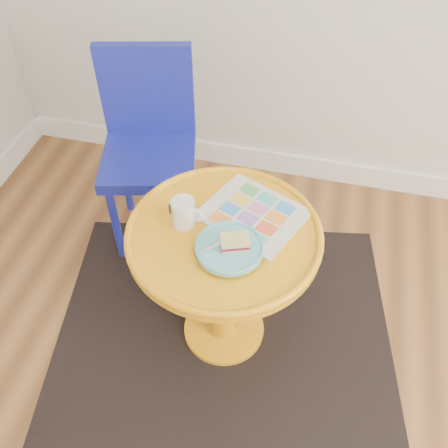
% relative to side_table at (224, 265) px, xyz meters
% --- Properties ---
extents(room_walls, '(4.00, 4.00, 4.00)m').
position_rel_side_table_xyz_m(room_walls, '(-0.33, 0.01, -0.36)').
color(room_walls, silver).
rests_on(room_walls, ground).
extents(rug, '(1.48, 1.32, 0.01)m').
position_rel_side_table_xyz_m(rug, '(0.00, 0.00, -0.42)').
color(rug, black).
rests_on(rug, ground).
extents(side_table, '(0.62, 0.62, 0.59)m').
position_rel_side_table_xyz_m(side_table, '(0.00, 0.00, 0.00)').
color(side_table, orange).
rests_on(side_table, ground).
extents(chair, '(0.45, 0.45, 0.85)m').
position_rel_side_table_xyz_m(chair, '(-0.44, 0.52, 0.07)').
color(chair, '#172099').
rests_on(chair, ground).
extents(newspaper, '(0.38, 0.36, 0.01)m').
position_rel_side_table_xyz_m(newspaper, '(0.07, 0.10, 0.17)').
color(newspaper, silver).
rests_on(newspaper, side_table).
extents(mug, '(0.11, 0.07, 0.10)m').
position_rel_side_table_xyz_m(mug, '(-0.13, 0.01, 0.22)').
color(mug, white).
rests_on(mug, side_table).
extents(plate, '(0.21, 0.21, 0.02)m').
position_rel_side_table_xyz_m(plate, '(0.04, -0.07, 0.18)').
color(plate, '#5FB9C9').
rests_on(plate, newspaper).
extents(cake_slice, '(0.10, 0.08, 0.04)m').
position_rel_side_table_xyz_m(cake_slice, '(0.05, -0.07, 0.21)').
color(cake_slice, '#D3BC8C').
rests_on(cake_slice, plate).
extents(fork, '(0.11, 0.12, 0.00)m').
position_rel_side_table_xyz_m(fork, '(0.00, -0.07, 0.20)').
color(fork, silver).
rests_on(fork, plate).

